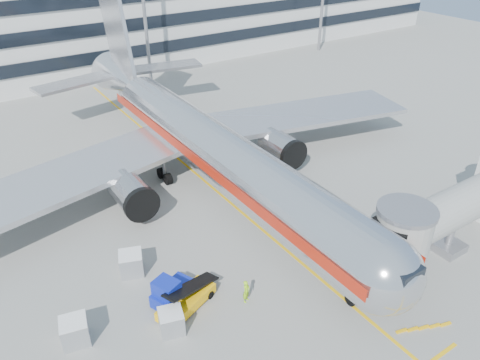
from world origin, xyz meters
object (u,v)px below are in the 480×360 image
baggage_tug (172,292)px  cargo_container_right (131,263)px  main_jet (203,142)px  cargo_container_left (75,331)px  belt_loader (186,301)px  ramp_worker (246,291)px  cargo_container_front (171,322)px

baggage_tug → cargo_container_right: baggage_tug is taller
main_jet → cargo_container_left: size_ratio=26.43×
cargo_container_right → belt_loader: bearing=-72.5°
baggage_tug → ramp_worker: baggage_tug is taller
cargo_container_right → cargo_container_front: 6.53m
belt_loader → baggage_tug: bearing=122.9°
main_jet → ramp_worker: bearing=-110.2°
baggage_tug → cargo_container_front: baggage_tug is taller
ramp_worker → cargo_container_right: bearing=98.0°
belt_loader → ramp_worker: belt_loader is taller
belt_loader → cargo_container_right: belt_loader is taller
belt_loader → ramp_worker: size_ratio=2.71×
main_jet → cargo_container_left: 20.91m
main_jet → baggage_tug: size_ratio=14.86×
cargo_container_left → ramp_worker: bearing=-15.6°
main_jet → cargo_container_right: 14.37m
baggage_tug → cargo_container_front: 2.40m
cargo_container_left → cargo_container_front: (5.30, -2.52, -0.07)m
belt_loader → cargo_container_front: (-1.69, -1.20, 0.17)m
main_jet → belt_loader: size_ratio=10.80×
belt_loader → cargo_container_left: (-6.99, 1.31, 0.23)m
belt_loader → cargo_container_right: size_ratio=2.25×
cargo_container_left → cargo_container_front: cargo_container_left is taller
belt_loader → cargo_container_front: belt_loader is taller
cargo_container_right → baggage_tug: bearing=-76.3°
main_jet → cargo_container_right: (-11.07, -8.52, -3.36)m
cargo_container_left → cargo_container_right: cargo_container_right is taller
main_jet → cargo_container_left: bearing=-142.6°
cargo_container_right → cargo_container_front: bearing=-90.2°
baggage_tug → main_jet: bearing=52.3°
main_jet → ramp_worker: (-5.70, -15.52, -3.36)m
ramp_worker → cargo_container_left: bearing=134.9°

